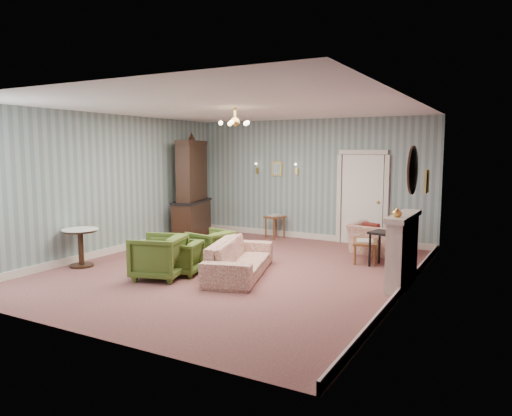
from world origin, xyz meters
The scene contains 27 objects.
floor centered at (0.00, 0.00, 0.00)m, with size 7.00×7.00×0.00m, color #8A5650.
ceiling centered at (0.00, 0.00, 2.90)m, with size 7.00×7.00×0.00m, color white.
wall_back centered at (0.00, 3.50, 1.45)m, with size 6.00×6.00×0.00m, color slate.
wall_front centered at (0.00, -3.50, 1.45)m, with size 6.00×6.00×0.00m, color slate.
wall_left centered at (-3.00, 0.00, 1.45)m, with size 7.00×7.00×0.00m, color slate.
wall_right centered at (3.00, 0.00, 1.45)m, with size 7.00×7.00×0.00m, color slate.
wall_right_floral centered at (2.98, 0.00, 1.45)m, with size 7.00×7.00×0.00m, color #B05869.
door centered at (1.30, 3.46, 1.08)m, with size 1.12×0.12×2.16m, color white, non-canonical shape.
olive_chair_a centered at (-0.84, -1.12, 0.41)m, with size 0.79×0.74×0.82m, color #496423.
olive_chair_b centered at (-0.67, -0.72, 0.33)m, with size 0.64×0.59×0.65m, color #496423.
olive_chair_c centered at (-0.63, 0.12, 0.36)m, with size 0.70×0.66×0.72m, color #496423.
sofa_chintz centered at (0.25, -0.28, 0.41)m, with size 2.08×0.61×0.81m, color #9C433F.
wingback_chair centered at (1.86, 2.57, 0.43)m, with size 0.98×0.64×0.86m, color #9C433F.
dresser centered at (-2.65, 2.28, 1.27)m, with size 0.53×1.53×2.54m, color black, non-canonical shape.
fireplace centered at (2.86, 0.40, 0.58)m, with size 0.30×1.40×1.16m, color beige, non-canonical shape.
mantel_vase centered at (2.84, 0.00, 1.23)m, with size 0.15×0.15×0.15m, color gold.
oval_mirror centered at (2.96, 0.40, 1.85)m, with size 0.04×0.76×0.84m, color white, non-canonical shape.
framed_print centered at (2.97, 1.75, 1.60)m, with size 0.04×0.34×0.42m, color gold, non-canonical shape.
coffee_table centered at (1.86, 1.78, 0.21)m, with size 0.45×0.82×0.42m, color brown, non-canonical shape.
side_table_black centered at (2.29, 1.50, 0.33)m, with size 0.44×0.44×0.67m, color black, non-canonical shape.
pedestal_table centered at (-2.65, -1.18, 0.36)m, with size 0.66×0.66×0.72m, color black, non-canonical shape.
nesting_table centered at (-0.78, 3.15, 0.30)m, with size 0.36×0.46×0.60m, color brown, non-canonical shape.
gilt_mirror_back centered at (-0.90, 3.46, 1.70)m, with size 0.28×0.06×0.36m, color gold, non-canonical shape.
sconce_left centered at (-1.45, 3.44, 1.70)m, with size 0.16×0.12×0.30m, color gold, non-canonical shape.
sconce_right centered at (-0.35, 3.44, 1.70)m, with size 0.16×0.12×0.30m, color gold, non-canonical shape.
chandelier centered at (0.00, 0.00, 2.63)m, with size 0.56×0.56×0.36m, color gold, non-canonical shape.
burgundy_cushion centered at (1.81, 2.42, 0.48)m, with size 0.38×0.10×0.38m, color maroon.
Camera 1 is at (4.40, -7.23, 2.15)m, focal length 33.44 mm.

